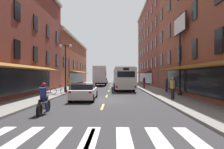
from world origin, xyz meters
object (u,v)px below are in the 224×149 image
object	(u,v)px
pedestrian_far	(144,82)
pedestrian_rear	(166,84)
sedan_mid	(84,91)
motorcycle_rider	(44,101)
billboard_sign	(180,33)
pedestrian_mid	(173,88)
pedestrian_near	(70,84)
street_lamp_twin	(65,66)
transit_bus	(123,78)
box_truck	(100,76)
sedan_near	(104,81)
bicycle_near	(59,91)

from	to	relation	value
pedestrian_far	pedestrian_rear	xyz separation A→B (m)	(1.65, -6.55, -0.00)
sedan_mid	motorcycle_rider	world-z (taller)	motorcycle_rider
billboard_sign	pedestrian_mid	distance (m)	6.29
pedestrian_far	pedestrian_near	bearing A→B (deg)	-102.96
street_lamp_twin	motorcycle_rider	bearing A→B (deg)	-81.24
sedan_mid	pedestrian_rear	world-z (taller)	pedestrian_rear
transit_bus	box_truck	xyz separation A→B (m)	(-4.11, 9.42, 0.30)
sedan_near	billboard_sign	bearing A→B (deg)	-73.05
pedestrian_near	pedestrian_far	distance (m)	11.17
billboard_sign	transit_bus	world-z (taller)	billboard_sign
pedestrian_far	pedestrian_rear	world-z (taller)	pedestrian_far
billboard_sign	sedan_mid	bearing A→B (deg)	-163.09
billboard_sign	box_truck	xyz separation A→B (m)	(-9.19, 19.68, -4.14)
transit_bus	box_truck	bearing A→B (deg)	113.57
transit_bus	pedestrian_mid	size ratio (longest dim) A/B	7.20
billboard_sign	pedestrian_rear	world-z (taller)	billboard_sign
pedestrian_far	motorcycle_rider	bearing A→B (deg)	-59.96
transit_bus	pedestrian_rear	size ratio (longest dim) A/B	7.48
sedan_mid	pedestrian_rear	distance (m)	10.95
billboard_sign	pedestrian_mid	size ratio (longest dim) A/B	4.37
bicycle_near	pedestrian_mid	world-z (taller)	pedestrian_mid
sedan_near	pedestrian_rear	world-z (taller)	pedestrian_rear
motorcycle_rider	bicycle_near	xyz separation A→B (m)	(-1.83, 9.10, -0.21)
billboard_sign	sedan_near	size ratio (longest dim) A/B	1.79
box_truck	billboard_sign	bearing A→B (deg)	-64.97
pedestrian_far	sedan_mid	bearing A→B (deg)	-64.67
transit_bus	pedestrian_near	distance (m)	8.16
sedan_near	pedestrian_rear	distance (m)	27.03
sedan_near	bicycle_near	distance (m)	29.43
pedestrian_far	transit_bus	bearing A→B (deg)	-119.98
sedan_near	sedan_mid	size ratio (longest dim) A/B	0.89
billboard_sign	bicycle_near	world-z (taller)	billboard_sign
transit_bus	street_lamp_twin	xyz separation A→B (m)	(-6.72, -7.28, 1.47)
transit_bus	motorcycle_rider	xyz separation A→B (m)	(-4.92, -19.00, -0.94)
billboard_sign	motorcycle_rider	world-z (taller)	billboard_sign
motorcycle_rider	pedestrian_rear	world-z (taller)	pedestrian_rear
pedestrian_rear	sedan_mid	bearing A→B (deg)	21.12
billboard_sign	pedestrian_mid	xyz separation A→B (m)	(-1.67, -3.37, -5.04)
bicycle_near	billboard_sign	bearing A→B (deg)	-1.77
box_truck	sedan_near	xyz separation A→B (m)	(0.15, 9.98, -1.21)
billboard_sign	street_lamp_twin	world-z (taller)	billboard_sign
pedestrian_far	street_lamp_twin	xyz separation A→B (m)	(-9.94, -7.68, 2.11)
sedan_mid	pedestrian_far	size ratio (longest dim) A/B	2.86
transit_bus	box_truck	world-z (taller)	box_truck
sedan_near	bicycle_near	size ratio (longest dim) A/B	2.49
sedan_mid	motorcycle_rider	bearing A→B (deg)	-101.20
pedestrian_mid	pedestrian_far	bearing A→B (deg)	51.19
pedestrian_near	pedestrian_mid	size ratio (longest dim) A/B	0.91
transit_bus	pedestrian_rear	bearing A→B (deg)	-51.67
sedan_mid	pedestrian_mid	bearing A→B (deg)	-5.54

